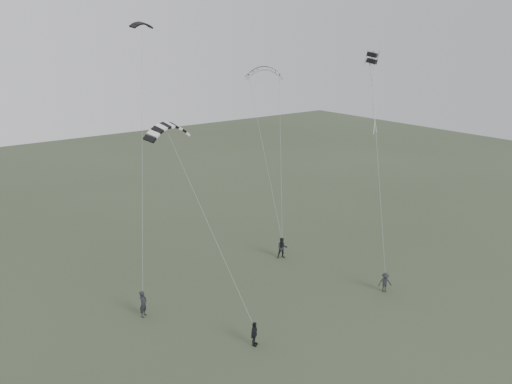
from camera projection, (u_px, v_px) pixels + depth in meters
ground at (295, 315)px, 32.88m from camera, size 140.00×140.00×0.00m
flyer_left at (143, 304)px, 32.53m from camera, size 0.79×0.75×1.81m
flyer_right at (282, 248)px, 41.22m from camera, size 1.09×1.02×1.78m
flyer_center at (254, 334)px, 29.46m from camera, size 0.96×0.82×1.54m
flyer_far at (385, 282)px, 35.73m from camera, size 1.10×0.98×1.48m
kite_dark_small at (141, 23)px, 32.73m from camera, size 1.74×1.03×0.63m
kite_pale_large at (264, 69)px, 44.71m from camera, size 3.45×2.72×1.57m
kite_striped at (167, 125)px, 30.80m from camera, size 3.34×1.79×1.40m
kite_box at (372, 58)px, 35.61m from camera, size 0.97×1.03×0.85m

